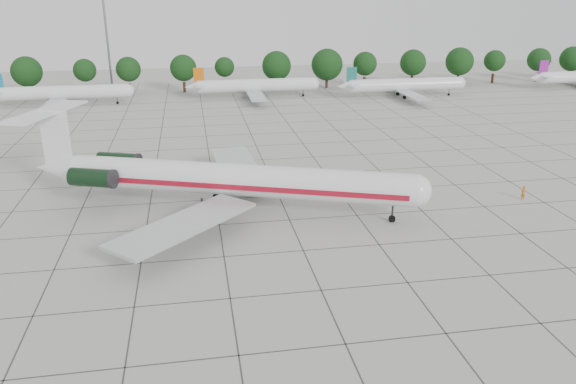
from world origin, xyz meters
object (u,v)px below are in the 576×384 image
(bg_airliner_d, at_px, (405,85))
(floodlight_mast, at_px, (106,32))
(ground_crew, at_px, (523,193))
(bg_airliner_b, at_px, (63,93))
(main_airliner, at_px, (215,178))
(bg_airliner_c, at_px, (256,86))

(bg_airliner_d, height_order, floodlight_mast, floodlight_mast)
(ground_crew, bearing_deg, bg_airliner_d, -111.49)
(bg_airliner_b, bearing_deg, floodlight_mast, 67.76)
(ground_crew, height_order, bg_airliner_b, bg_airliner_b)
(main_airliner, distance_m, floodlight_mast, 90.63)
(bg_airliner_c, distance_m, bg_airliner_d, 35.51)
(floodlight_mast, bearing_deg, bg_airliner_b, -112.24)
(bg_airliner_c, relative_size, floodlight_mast, 1.11)
(bg_airliner_c, xyz_separation_m, bg_airliner_d, (35.14, -5.10, 0.00))
(bg_airliner_c, bearing_deg, bg_airliner_b, -177.33)
(main_airliner, distance_m, bg_airliner_c, 70.91)
(ground_crew, xyz_separation_m, bg_airliner_b, (-67.97, 70.82, 2.04))
(bg_airliner_d, bearing_deg, floodlight_mast, 162.04)
(ground_crew, bearing_deg, bg_airliner_b, -59.02)
(ground_crew, distance_m, floodlight_mast, 109.36)
(bg_airliner_c, relative_size, bg_airliner_d, 1.00)
(ground_crew, distance_m, bg_airliner_c, 76.98)
(ground_crew, distance_m, bg_airliner_b, 98.18)
(ground_crew, xyz_separation_m, bg_airliner_d, (10.30, 67.73, 2.04))
(bg_airliner_c, height_order, bg_airliner_d, same)
(main_airliner, relative_size, bg_airliner_c, 1.65)
(bg_airliner_b, height_order, bg_airliner_d, same)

